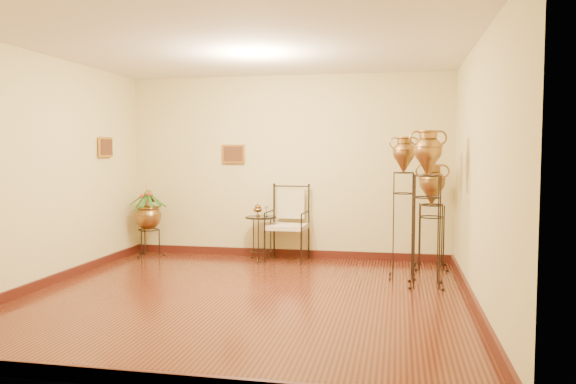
% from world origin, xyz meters
% --- Properties ---
extents(ground, '(5.00, 5.00, 0.00)m').
position_xyz_m(ground, '(0.00, 0.00, 0.00)').
color(ground, '#622917').
rests_on(ground, ground).
extents(room_shell, '(5.02, 5.02, 2.81)m').
position_xyz_m(room_shell, '(-0.01, 0.01, 1.73)').
color(room_shell, beige).
rests_on(room_shell, ground).
extents(amphora_tall, '(0.45, 0.45, 1.85)m').
position_xyz_m(amphora_tall, '(1.75, 1.35, 0.94)').
color(amphora_tall, black).
rests_on(amphora_tall, ground).
extents(amphora_mid, '(0.56, 0.56, 1.92)m').
position_xyz_m(amphora_mid, '(2.03, 0.92, 0.97)').
color(amphora_mid, black).
rests_on(amphora_mid, ground).
extents(amphora_short, '(0.46, 0.46, 1.49)m').
position_xyz_m(amphora_short, '(2.15, 2.04, 0.74)').
color(amphora_short, black).
rests_on(amphora_short, ground).
extents(planter_urn, '(0.74, 0.74, 1.20)m').
position_xyz_m(planter_urn, '(-2.15, 2.15, 0.67)').
color(planter_urn, black).
rests_on(planter_urn, ground).
extents(armchair, '(0.67, 0.63, 1.13)m').
position_xyz_m(armchair, '(0.07, 2.15, 0.57)').
color(armchair, black).
rests_on(armchair, ground).
extents(side_table, '(0.48, 0.48, 0.84)m').
position_xyz_m(side_table, '(-0.34, 2.15, 0.35)').
color(side_table, black).
rests_on(side_table, ground).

